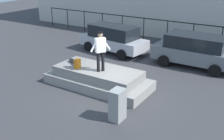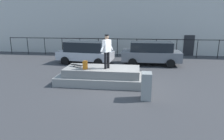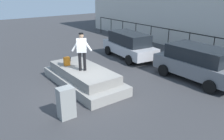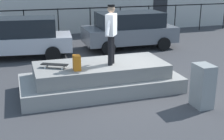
{
  "view_description": "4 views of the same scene",
  "coord_description": "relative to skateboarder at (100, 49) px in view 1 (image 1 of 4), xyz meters",
  "views": [
    {
      "loc": [
        6.06,
        -9.42,
        5.45
      ],
      "look_at": [
        -0.67,
        1.14,
        0.56
      ],
      "focal_mm": 44.19,
      "sensor_mm": 36.0,
      "label": 1
    },
    {
      "loc": [
        1.03,
        -10.19,
        3.42
      ],
      "look_at": [
        -0.43,
        1.05,
        0.55
      ],
      "focal_mm": 31.75,
      "sensor_mm": 36.0,
      "label": 2
    },
    {
      "loc": [
        8.48,
        -4.93,
        4.6
      ],
      "look_at": [
        -0.28,
        1.57,
        0.66
      ],
      "focal_mm": 36.58,
      "sensor_mm": 36.0,
      "label": 3
    },
    {
      "loc": [
        -3.31,
        -8.54,
        3.53
      ],
      "look_at": [
        -0.31,
        0.8,
        0.45
      ],
      "focal_mm": 49.02,
      "sensor_mm": 36.0,
      "label": 4
    }
  ],
  "objects": [
    {
      "name": "skateboarder",
      "position": [
        0.0,
        0.0,
        0.0
      ],
      "size": [
        0.61,
        0.84,
        1.8
      ],
      "color": "black",
      "rests_on": "concrete_ledge"
    },
    {
      "name": "fence_row",
      "position": [
        0.58,
        8.74,
        -0.76
      ],
      "size": [
        24.06,
        0.06,
        1.71
      ],
      "color": "black",
      "rests_on": "ground_plane"
    },
    {
      "name": "backpack",
      "position": [
        -1.12,
        -0.27,
        -0.83
      ],
      "size": [
        0.21,
        0.28,
        0.44
      ],
      "primitive_type": "cube",
      "rotation": [
        0.0,
        0.0,
        4.69
      ],
      "color": "orange",
      "rests_on": "concrete_ledge"
    },
    {
      "name": "ground_plane",
      "position": [
        0.58,
        -0.05,
        -1.94
      ],
      "size": [
        60.0,
        60.0,
        0.0
      ],
      "primitive_type": "plane",
      "color": "#38383A"
    },
    {
      "name": "car_silver_hatchback_near",
      "position": [
        -2.55,
        5.1,
        -1.02
      ],
      "size": [
        4.6,
        2.4,
        1.74
      ],
      "color": "#B7B7BC",
      "rests_on": "ground_plane"
    },
    {
      "name": "car_grey_hatchback_mid",
      "position": [
        2.65,
        5.37,
        -1.0
      ],
      "size": [
        4.49,
        2.27,
        1.77
      ],
      "color": "slate",
      "rests_on": "ground_plane"
    },
    {
      "name": "skateboard",
      "position": [
        -1.71,
        0.13,
        -0.95
      ],
      "size": [
        0.81,
        0.56,
        0.12
      ],
      "color": "black",
      "rests_on": "concrete_ledge"
    },
    {
      "name": "concrete_ledge",
      "position": [
        -0.29,
        0.18,
        -1.54
      ],
      "size": [
        4.95,
        2.17,
        0.89
      ],
      "color": "gray",
      "rests_on": "ground_plane"
    },
    {
      "name": "utility_box",
      "position": [
        2.04,
        -1.88,
        -1.33
      ],
      "size": [
        0.44,
        0.6,
        1.21
      ],
      "primitive_type": "cube",
      "rotation": [
        0.0,
        0.0,
        -0.01
      ],
      "color": "gray",
      "rests_on": "ground_plane"
    }
  ]
}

